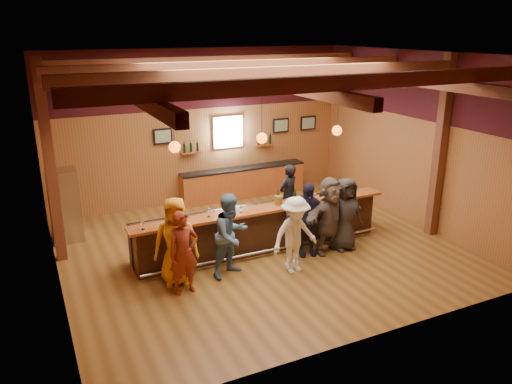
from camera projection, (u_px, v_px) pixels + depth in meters
room at (261, 115)px, 10.96m from camera, size 9.04×9.00×4.52m
bar_counter at (259, 227)px, 11.90m from camera, size 6.30×1.07×1.11m
back_bar_cabinet at (244, 182)px, 15.45m from camera, size 4.00×0.52×0.95m
window at (228, 132)px, 14.99m from camera, size 0.95×0.09×0.95m
framed_pictures at (254, 128)px, 15.32m from camera, size 5.35×0.05×0.45m
wine_shelves at (229, 146)px, 15.07m from camera, size 3.00×0.18×0.30m
pendant_lights at (262, 138)px, 11.07m from camera, size 4.24×0.24×1.37m
stainless_fridge at (65, 205)px, 12.20m from camera, size 0.70×0.70×1.80m
customer_orange at (176, 241)px, 10.09m from camera, size 1.05×0.85×1.85m
customer_redvest at (184, 253)px, 9.74m from camera, size 0.66×0.47×1.71m
customer_denim at (231, 235)px, 10.45m from camera, size 1.07×0.96×1.81m
customer_white at (295, 235)px, 10.59m from camera, size 1.17×0.77×1.70m
customer_navy at (307, 219)px, 11.39m from camera, size 1.09×0.63×1.75m
customer_brown at (330, 215)px, 11.50m from camera, size 1.77×0.85×1.83m
customer_dark at (345, 214)px, 11.70m from camera, size 0.88×0.59×1.75m
bartender at (288, 196)px, 13.04m from camera, size 0.72×0.60×1.70m
ice_bucket at (278, 200)px, 11.62m from camera, size 0.19×0.19×0.21m
bottle_a at (278, 198)px, 11.69m from camera, size 0.07×0.07×0.33m
bottle_b at (295, 197)px, 11.76m from camera, size 0.07×0.07×0.32m
glass_a at (142, 223)px, 10.16m from camera, size 0.09×0.09×0.19m
glass_b at (182, 215)px, 10.63m from camera, size 0.07×0.07×0.17m
glass_c at (209, 210)px, 10.86m from camera, size 0.09×0.09×0.20m
glass_d at (234, 207)px, 11.10m from camera, size 0.09×0.09×0.19m
glass_e at (241, 207)px, 11.10m from camera, size 0.07×0.07×0.17m
glass_f at (290, 200)px, 11.56m from camera, size 0.08×0.08×0.18m
glass_g at (315, 195)px, 11.93m from camera, size 0.07×0.07×0.16m
glass_h at (342, 191)px, 12.19m from camera, size 0.08×0.08×0.18m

